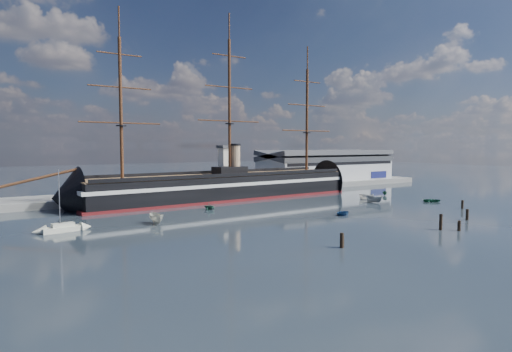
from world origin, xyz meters
TOP-DOWN VIEW (x-y plane):
  - ground at (0.00, 40.00)m, footprint 600.00×600.00m
  - quay at (10.00, 76.00)m, footprint 180.00×18.00m
  - warehouse at (58.00, 80.00)m, footprint 63.00×21.00m
  - quay_tower at (3.00, 73.00)m, footprint 5.00×5.00m
  - warship at (-6.79, 60.00)m, footprint 113.14×19.21m
  - sailboat at (-56.91, 33.26)m, footprint 7.84×3.00m
  - motorboat_a at (-38.56, 31.20)m, footprint 7.20×3.13m
  - motorboat_b at (3.70, 17.03)m, footprint 2.23×3.26m
  - motorboat_c at (27.53, 27.90)m, footprint 6.63×3.08m
  - motorboat_d at (-19.43, 43.07)m, footprint 6.05×4.40m
  - motorboat_e at (43.40, 19.23)m, footprint 3.02×3.27m
  - motorboat_f at (30.94, 33.95)m, footprint 6.14×3.25m
  - motorboat_g at (45.09, 38.15)m, footprint 4.13×4.31m
  - piling_near_left at (-21.38, -6.91)m, footprint 0.64×0.64m
  - piling_near_mid at (8.21, -9.84)m, footprint 0.64×0.64m
  - piling_near_right at (21.40, -4.02)m, footprint 0.64×0.64m
  - piling_far_right at (37.43, 6.38)m, footprint 0.64×0.64m
  - piling_extra at (5.94, -7.31)m, footprint 0.64×0.64m

SIDE VIEW (x-z plane):
  - ground at x=0.00m, z-range 0.00..0.00m
  - quay at x=10.00m, z-range -1.00..1.00m
  - motorboat_a at x=-38.56m, z-range -1.40..1.40m
  - motorboat_b at x=3.70m, z-range -0.71..0.71m
  - motorboat_c at x=27.53m, z-range -1.28..1.28m
  - motorboat_d at x=-19.43m, z-range -1.02..1.02m
  - motorboat_e at x=43.40m, z-range -0.74..0.74m
  - motorboat_f at x=30.94m, z-range -1.17..1.17m
  - motorboat_g at x=45.09m, z-range -0.87..0.87m
  - piling_near_left at x=-21.38m, z-range -1.60..1.60m
  - piling_near_mid at x=8.21m, z-range -1.36..1.36m
  - piling_near_right at x=21.40m, z-range -1.60..1.60m
  - piling_far_right at x=37.43m, z-range -1.50..1.50m
  - piling_extra at x=5.94m, z-range -1.96..1.96m
  - sailboat at x=-56.91m, z-range -5.34..6.90m
  - warship at x=-6.79m, z-range -22.93..31.01m
  - warehouse at x=58.00m, z-range 2.18..13.78m
  - quay_tower at x=3.00m, z-range 2.25..17.25m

